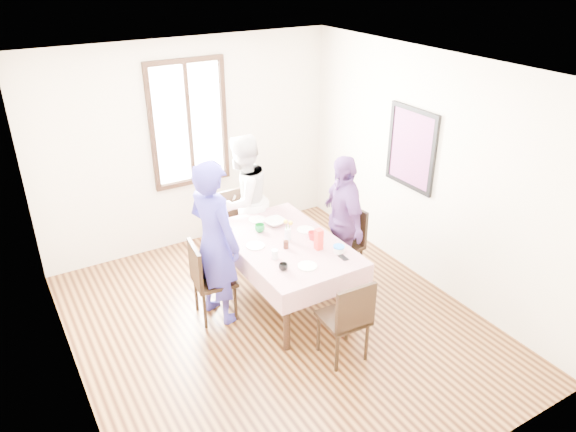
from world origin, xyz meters
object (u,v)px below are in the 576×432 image
object	(u,v)px
chair_right	(341,246)
person_left	(214,243)
chair_far	(242,227)
person_right	(341,221)
chair_near	(343,318)
dining_table	(286,272)
person_far	(242,200)
chair_left	(214,280)

from	to	relation	value
chair_right	person_left	world-z (taller)	person_left
chair_far	person_left	size ratio (longest dim) A/B	0.50
person_right	chair_near	bearing A→B (deg)	-21.52
chair_right	person_right	xyz separation A→B (m)	(-0.02, 0.00, 0.34)
dining_table	person_left	size ratio (longest dim) A/B	0.88
person_far	person_right	distance (m)	1.29
dining_table	chair_far	size ratio (longest dim) A/B	1.74
chair_left	dining_table	bearing A→B (deg)	86.02
chair_far	person_right	size ratio (longest dim) A/B	0.57
chair_far	chair_near	bearing A→B (deg)	87.62
person_far	person_right	world-z (taller)	person_far
chair_right	chair_far	world-z (taller)	same
chair_right	person_right	distance (m)	0.34
chair_far	person_far	size ratio (longest dim) A/B	0.54
chair_left	chair_right	distance (m)	1.60
chair_near	person_left	xyz separation A→B (m)	(-0.78, 1.24, 0.45)
dining_table	chair_right	distance (m)	0.81
person_left	chair_far	bearing A→B (deg)	-57.04
chair_left	chair_right	bearing A→B (deg)	93.01
chair_left	person_left	distance (m)	0.45
chair_right	person_left	bearing A→B (deg)	78.15
chair_right	person_right	size ratio (longest dim) A/B	0.57
dining_table	chair_far	bearing A→B (deg)	90.00
dining_table	person_far	size ratio (longest dim) A/B	0.95
person_left	person_far	size ratio (longest dim) A/B	1.08
chair_left	person_left	world-z (taller)	person_left
chair_right	chair_near	bearing A→B (deg)	136.69
dining_table	chair_far	world-z (taller)	chair_far
person_left	chair_near	bearing A→B (deg)	-165.32
person_right	chair_far	bearing A→B (deg)	-130.40
dining_table	chair_near	xyz separation A→B (m)	(0.00, -1.09, 0.08)
chair_left	person_right	xyz separation A→B (m)	(1.58, -0.10, 0.34)
chair_right	person_far	distance (m)	1.35
chair_near	chair_right	bearing A→B (deg)	57.77
chair_left	person_left	xyz separation A→B (m)	(0.02, 0.00, 0.45)
dining_table	chair_right	bearing A→B (deg)	3.55
person_left	person_right	distance (m)	1.57
dining_table	chair_left	world-z (taller)	chair_left
chair_right	chair_far	bearing A→B (deg)	29.28
chair_right	chair_left	bearing A→B (deg)	78.20
chair_far	chair_near	distance (m)	2.18
chair_far	person_left	xyz separation A→B (m)	(-0.78, -0.94, 0.45)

